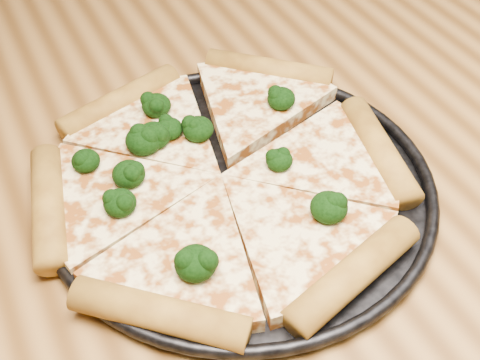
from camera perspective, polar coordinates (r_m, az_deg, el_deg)
name	(u,v)px	position (r m, az deg, el deg)	size (l,w,h in m)	color
dining_table	(299,221)	(0.69, 5.18, -3.59)	(1.20, 0.90, 0.75)	brown
pizza_pan	(240,187)	(0.59, 0.00, -0.58)	(0.35, 0.35, 0.02)	black
pizza	(222,174)	(0.58, -1.56, 0.53)	(0.35, 0.36, 0.03)	#FAE399
broccoli_florets	(187,160)	(0.58, -4.64, 1.79)	(0.23, 0.23, 0.03)	black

